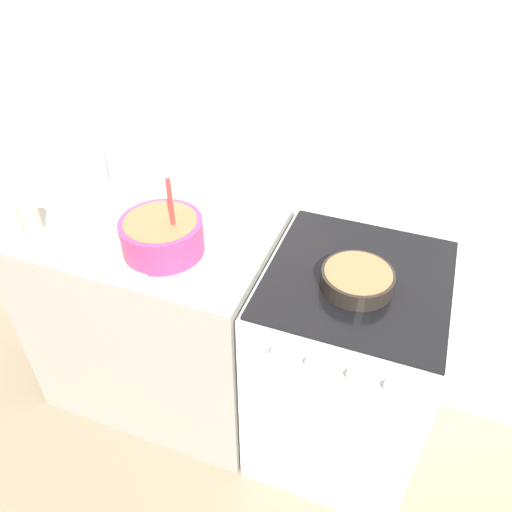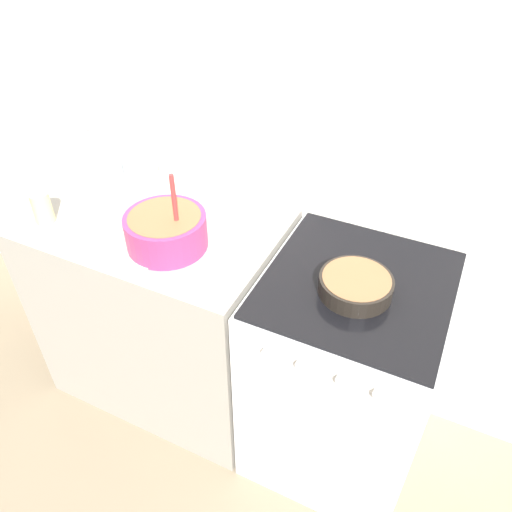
% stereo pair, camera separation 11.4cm
% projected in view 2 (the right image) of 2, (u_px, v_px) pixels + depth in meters
% --- Properties ---
extents(ground_plane, '(12.00, 12.00, 0.00)m').
position_uv_depth(ground_plane, '(233.00, 472.00, 2.08)').
color(ground_plane, gray).
extents(wall_back, '(4.93, 0.05, 2.40)m').
position_uv_depth(wall_back, '(309.00, 143.00, 1.80)').
color(wall_back, white).
rests_on(wall_back, ground_plane).
extents(countertop_cabinet, '(0.96, 0.64, 0.93)m').
position_uv_depth(countertop_cabinet, '(167.00, 308.00, 2.18)').
color(countertop_cabinet, '#9E998E').
rests_on(countertop_cabinet, ground_plane).
extents(stove, '(0.62, 0.66, 0.93)m').
position_uv_depth(stove, '(343.00, 373.00, 1.91)').
color(stove, silver).
rests_on(stove, ground_plane).
extents(mixing_bowl, '(0.28, 0.28, 0.30)m').
position_uv_depth(mixing_bowl, '(166.00, 229.00, 1.73)').
color(mixing_bowl, '#E0336B').
rests_on(mixing_bowl, countertop_cabinet).
extents(baking_pan, '(0.23, 0.23, 0.06)m').
position_uv_depth(baking_pan, '(356.00, 285.00, 1.56)').
color(baking_pan, black).
rests_on(baking_pan, stove).
extents(storage_jar_left, '(0.13, 0.13, 0.22)m').
position_uv_depth(storage_jar_left, '(107.00, 153.00, 2.12)').
color(storage_jar_left, silver).
rests_on(storage_jar_left, countertop_cabinet).
extents(storage_jar_middle, '(0.14, 0.14, 0.23)m').
position_uv_depth(storage_jar_middle, '(140.00, 160.00, 2.06)').
color(storage_jar_middle, silver).
rests_on(storage_jar_middle, countertop_cabinet).
extents(tin_can, '(0.07, 0.07, 0.12)m').
position_uv_depth(tin_can, '(42.00, 208.00, 1.85)').
color(tin_can, beige).
rests_on(tin_can, countertop_cabinet).
extents(recipe_page, '(0.27, 0.26, 0.01)m').
position_uv_depth(recipe_page, '(126.00, 250.00, 1.75)').
color(recipe_page, beige).
rests_on(recipe_page, countertop_cabinet).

